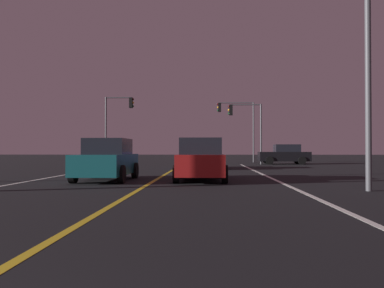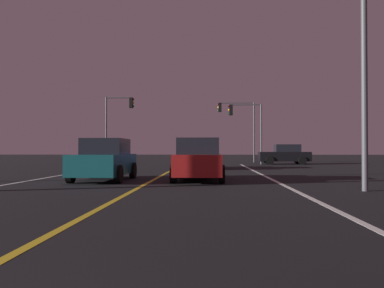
% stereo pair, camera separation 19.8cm
% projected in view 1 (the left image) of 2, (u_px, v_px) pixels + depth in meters
% --- Properties ---
extents(lane_edge_right, '(0.16, 38.97, 0.01)m').
position_uv_depth(lane_edge_right, '(288.00, 185.00, 13.74)').
color(lane_edge_right, silver).
rests_on(lane_edge_right, ground).
extents(lane_edge_left, '(0.16, 38.97, 0.01)m').
position_uv_depth(lane_edge_left, '(10.00, 184.00, 14.13)').
color(lane_edge_left, silver).
rests_on(lane_edge_left, ground).
extents(lane_center_divider, '(0.16, 38.97, 0.01)m').
position_uv_depth(lane_center_divider, '(147.00, 185.00, 13.94)').
color(lane_center_divider, gold).
rests_on(lane_center_divider, ground).
extents(car_oncoming, '(2.02, 4.30, 1.70)m').
position_uv_depth(car_oncoming, '(107.00, 160.00, 16.00)').
color(car_oncoming, black).
rests_on(car_oncoming, ground).
extents(car_ahead_far, '(2.02, 4.30, 1.70)m').
position_uv_depth(car_ahead_far, '(203.00, 156.00, 25.98)').
color(car_ahead_far, black).
rests_on(car_ahead_far, ground).
extents(car_crossing_side, '(4.30, 2.02, 1.70)m').
position_uv_depth(car_crossing_side, '(285.00, 155.00, 34.11)').
color(car_crossing_side, black).
rests_on(car_crossing_side, ground).
extents(car_lead_same_lane, '(2.02, 4.30, 1.70)m').
position_uv_depth(car_lead_same_lane, '(201.00, 160.00, 15.94)').
color(car_lead_same_lane, black).
rests_on(car_lead_same_lane, ground).
extents(traffic_light_near_right, '(2.88, 0.36, 5.14)m').
position_uv_depth(traffic_light_near_right, '(245.00, 119.00, 33.75)').
color(traffic_light_near_right, '#4C4C51').
rests_on(traffic_light_near_right, ground).
extents(traffic_light_near_left, '(2.51, 0.36, 5.80)m').
position_uv_depth(traffic_light_near_left, '(119.00, 115.00, 34.19)').
color(traffic_light_near_left, '#4C4C51').
rests_on(traffic_light_near_left, ground).
extents(traffic_light_far_right, '(3.68, 0.36, 5.96)m').
position_uv_depth(traffic_light_far_right, '(237.00, 118.00, 39.27)').
color(traffic_light_far_right, '#4C4C51').
rests_on(traffic_light_far_right, ground).
extents(street_lamp_right_near, '(2.15, 0.44, 7.38)m').
position_uv_depth(street_lamp_right_near, '(351.00, 35.00, 11.98)').
color(street_lamp_right_near, '#4C4C51').
rests_on(street_lamp_right_near, ground).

